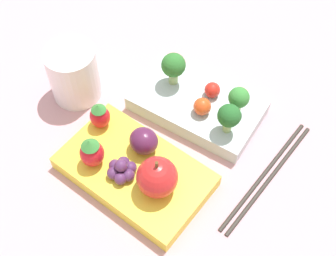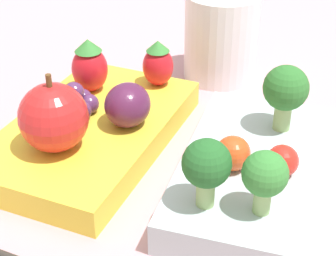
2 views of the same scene
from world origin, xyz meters
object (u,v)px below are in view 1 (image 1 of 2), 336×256
Objects in this scene: broccoli_floret_0 at (173,66)px; grape_cluster at (122,170)px; broccoli_floret_2 at (239,98)px; cherry_tomato_0 at (202,106)px; strawberry_0 at (100,115)px; strawberry_1 at (92,152)px; cherry_tomato_1 at (212,90)px; apple at (157,177)px; bento_box_fruit at (133,171)px; plum at (144,141)px; chopsticks_pair at (267,176)px; bento_box_savoury at (200,107)px; broccoli_floret_1 at (229,116)px; drinking_cup at (74,74)px.

broccoli_floret_0 is 1.37× the size of grape_cluster.
cherry_tomato_0 is at bearing -139.72° from broccoli_floret_2.
broccoli_floret_2 is 1.78× the size of cherry_tomato_0.
cherry_tomato_0 is 0.59× the size of strawberry_0.
broccoli_floret_2 is at bearing 60.99° from strawberry_1.
cherry_tomato_1 is 0.58× the size of grape_cluster.
strawberry_1 is at bearing -56.57° from strawberry_0.
bento_box_fruit is at bearing 175.11° from apple.
apple is 0.06m from plum.
bento_box_fruit is at bearing -142.91° from chopsticks_pair.
apple is (0.04, -0.15, 0.04)m from bento_box_savoury.
strawberry_0 is 0.06m from strawberry_1.
broccoli_floret_1 is 0.12m from plum.
strawberry_0 is (-0.03, -0.12, -0.02)m from broccoli_floret_0.
plum is 0.17m from chopsticks_pair.
broccoli_floret_1 is at bearing -78.05° from broccoli_floret_2.
strawberry_1 is at bearing -35.72° from drinking_cup.
chopsticks_pair is (0.10, 0.11, -0.05)m from apple.
chopsticks_pair is (0.13, -0.05, -0.03)m from cherry_tomato_1.
bento_box_fruit is 8.65× the size of cherry_tomato_1.
grape_cluster is at bearing -165.10° from apple.
cherry_tomato_1 reaches higher than bento_box_fruit.
strawberry_0 is 0.50× the size of drinking_cup.
grape_cluster is at bearing 12.63° from strawberry_1.
plum is 0.46× the size of drinking_cup.
cherry_tomato_1 is at bearing 101.00° from cherry_tomato_0.
bento_box_fruit is at bearing -98.91° from cherry_tomato_0.
broccoli_floret_0 is at bearing 121.22° from apple.
cherry_tomato_1 is at bearing 100.86° from apple.
drinking_cup is (-0.08, 0.03, -0.00)m from strawberry_0.
broccoli_floret_2 is at bearing 101.95° from broccoli_floret_1.
broccoli_floret_2 is 0.19m from strawberry_0.
broccoli_floret_2 is 0.15m from plum.
apple is at bearing -131.25° from chopsticks_pair.
cherry_tomato_1 is at bearing 73.73° from bento_box_savoury.
plum is at bearing -152.63° from chopsticks_pair.
apple reaches higher than broccoli_floret_1.
grape_cluster is (-0.00, -0.02, 0.02)m from bento_box_fruit.
broccoli_floret_1 is 2.14× the size of cherry_tomato_1.
broccoli_floret_0 is 2.14× the size of cherry_tomato_0.
broccoli_floret_1 is 0.18m from strawberry_0.
bento_box_fruit is 0.06m from apple.
bento_box_savoury is 0.07m from broccoli_floret_2.
bento_box_fruit is 0.15m from broccoli_floret_1.
strawberry_1 is (-0.11, -0.15, -0.01)m from broccoli_floret_1.
strawberry_0 is at bearing 167.00° from apple.
chopsticks_pair is at bearing 35.50° from strawberry_1.
strawberry_0 is at bearing -104.90° from broccoli_floret_0.
strawberry_0 is (-0.08, 0.02, 0.03)m from bento_box_fruit.
apple is at bearing -98.95° from broccoli_floret_1.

